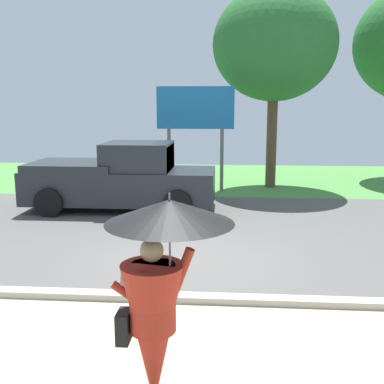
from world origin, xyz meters
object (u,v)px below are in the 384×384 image
Objects in this scene: pickup_truck at (122,179)px; roadside_billboard at (195,115)px; tree_center_back at (275,45)px; monk_pedestrian at (158,293)px.

roadside_billboard is (1.84, 3.07, 1.68)m from pickup_truck.
tree_center_back is at bearing 47.79° from pickup_truck.
roadside_billboard is at bearing 101.09° from monk_pedestrian.
pickup_truck is at bearing -138.46° from tree_center_back.
tree_center_back is (4.48, 3.96, 4.03)m from pickup_truck.
tree_center_back reaches higher than monk_pedestrian.
monk_pedestrian reaches higher than pickup_truck.
monk_pedestrian is at bearing -68.68° from pickup_truck.
monk_pedestrian is 0.61× the size of roadside_billboard.
roadside_billboard reaches higher than pickup_truck.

